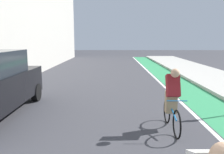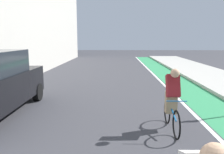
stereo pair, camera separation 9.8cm
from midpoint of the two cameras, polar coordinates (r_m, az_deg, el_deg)
The scene contains 5 objects.
ground_plane at distance 11.03m, azimuth -1.32°, elevation -2.96°, with size 78.00×78.00×0.00m, color #38383D.
bike_lane_paint at distance 13.42m, azimuth 14.88°, elevation -1.07°, with size 1.60×35.45×0.00m, color #2D8451.
lane_divider_stripe at distance 13.22m, azimuth 11.10°, elevation -1.08°, with size 0.12×35.45×0.00m, color white.
sidewalk_right at distance 14.26m, azimuth 24.82°, elevation -0.75°, with size 3.48×35.45×0.14m, color #A8A59E.
cyclist_mid at distance 6.16m, azimuth 13.91°, elevation -5.30°, with size 0.48×1.74×1.62m.
Camera 1 is at (0.28, 2.95, 2.33)m, focal length 37.70 mm.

